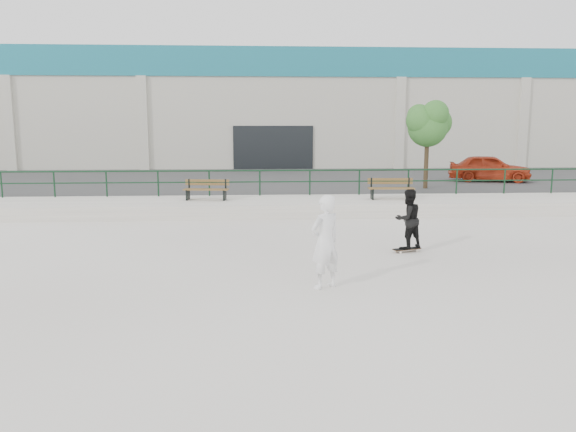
{
  "coord_description": "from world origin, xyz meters",
  "views": [
    {
      "loc": [
        -1.24,
        -11.45,
        3.35
      ],
      "look_at": [
        -0.41,
        2.0,
        1.12
      ],
      "focal_mm": 35.0,
      "sensor_mm": 36.0,
      "label": 1
    }
  ],
  "objects": [
    {
      "name": "bench_right",
      "position": [
        3.97,
        9.49,
        0.89
      ],
      "size": [
        1.75,
        0.59,
        0.8
      ],
      "rotation": [
        0.0,
        0.0,
        -0.05
      ],
      "color": "brown",
      "rests_on": "ledge"
    },
    {
      "name": "tree",
      "position": [
        6.39,
        12.92,
        3.37
      ],
      "size": [
        2.16,
        1.92,
        3.84
      ],
      "color": "#403320",
      "rests_on": "parking_strip"
    },
    {
      "name": "commercial_building",
      "position": [
        -0.0,
        31.99,
        4.58
      ],
      "size": [
        44.2,
        16.33,
        8.0
      ],
      "color": "beige",
      "rests_on": "ground"
    },
    {
      "name": "bench_left",
      "position": [
        -3.02,
        9.65,
        0.88
      ],
      "size": [
        1.73,
        0.69,
        0.77
      ],
      "rotation": [
        0.0,
        0.0,
        -0.13
      ],
      "color": "brown",
      "rests_on": "ledge"
    },
    {
      "name": "ground",
      "position": [
        0.0,
        0.0,
        0.0
      ],
      "size": [
        120.0,
        120.0,
        0.0
      ],
      "primitive_type": "plane",
      "color": "#B3ABA3",
      "rests_on": "ground"
    },
    {
      "name": "ledge",
      "position": [
        0.0,
        9.5,
        0.25
      ],
      "size": [
        30.0,
        3.0,
        0.5
      ],
      "primitive_type": "cube",
      "color": "#BAB5AA",
      "rests_on": "ground"
    },
    {
      "name": "standing_skater",
      "position": [
        2.78,
        2.78,
        0.88
      ],
      "size": [
        0.93,
        0.84,
        1.57
      ],
      "primitive_type": "imported",
      "rotation": [
        0.0,
        0.0,
        3.53
      ],
      "color": "black",
      "rests_on": "skateboard"
    },
    {
      "name": "red_car",
      "position": [
        10.43,
        15.68,
        1.16
      ],
      "size": [
        4.18,
        2.59,
        1.33
      ],
      "primitive_type": "imported",
      "rotation": [
        0.0,
        0.0,
        1.29
      ],
      "color": "#B13015",
      "rests_on": "parking_strip"
    },
    {
      "name": "skateboard",
      "position": [
        2.78,
        2.78,
        0.07
      ],
      "size": [
        0.8,
        0.45,
        0.09
      ],
      "rotation": [
        0.0,
        0.0,
        0.34
      ],
      "color": "black",
      "rests_on": "ground"
    },
    {
      "name": "parking_strip",
      "position": [
        0.0,
        18.0,
        0.25
      ],
      "size": [
        60.0,
        14.0,
        0.5
      ],
      "primitive_type": "cube",
      "color": "#3B3B3B",
      "rests_on": "ground"
    },
    {
      "name": "seated_skater",
      "position": [
        0.2,
        -0.34,
        0.97
      ],
      "size": [
        0.84,
        0.77,
        1.93
      ],
      "primitive_type": "imported",
      "rotation": [
        0.0,
        0.0,
        3.71
      ],
      "color": "white",
      "rests_on": "ground"
    },
    {
      "name": "railing",
      "position": [
        -0.0,
        10.8,
        1.24
      ],
      "size": [
        28.0,
        0.06,
        1.03
      ],
      "color": "#13361F",
      "rests_on": "ledge"
    }
  ]
}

